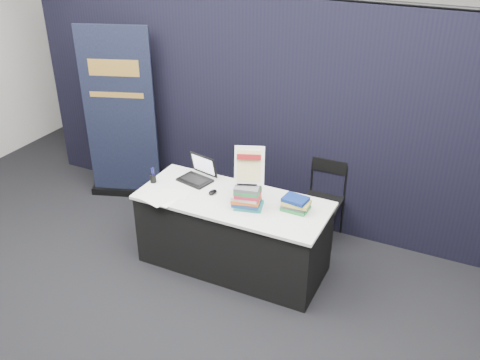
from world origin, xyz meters
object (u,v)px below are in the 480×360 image
at_px(info_sign, 249,166).
at_px(book_stack_tall, 248,196).
at_px(display_table, 233,233).
at_px(pullup_banner, 121,126).
at_px(book_stack_short, 295,203).
at_px(stacking_chair, 323,197).
at_px(laptop, 197,174).

bearing_deg(info_sign, book_stack_tall, -111.36).
bearing_deg(display_table, pullup_banner, 158.68).
bearing_deg(book_stack_short, info_sign, -164.78).
bearing_deg(book_stack_short, stacking_chair, 87.88).
relative_size(info_sign, pullup_banner, 0.18).
bearing_deg(display_table, stacking_chair, 54.74).
bearing_deg(stacking_chair, book_stack_tall, -115.47).
xyz_separation_m(display_table, stacking_chair, (0.61, 0.87, 0.09)).
relative_size(laptop, book_stack_tall, 1.31).
xyz_separation_m(display_table, pullup_banner, (-1.78, 0.69, 0.53)).
bearing_deg(book_stack_short, laptop, 173.84).
height_order(book_stack_tall, book_stack_short, book_stack_tall).
distance_m(book_stack_tall, pullup_banner, 2.10).
bearing_deg(info_sign, book_stack_short, -6.14).
xyz_separation_m(book_stack_tall, book_stack_short, (0.41, 0.14, -0.05)).
bearing_deg(display_table, info_sign, -9.35).
xyz_separation_m(book_stack_short, stacking_chair, (0.03, 0.79, -0.34)).
height_order(display_table, book_stack_tall, book_stack_tall).
bearing_deg(book_stack_tall, pullup_banner, 158.94).
relative_size(display_table, stacking_chair, 2.13).
height_order(display_table, info_sign, info_sign).
distance_m(book_stack_short, stacking_chair, 0.86).
bearing_deg(display_table, laptop, 158.22).
distance_m(display_table, laptop, 0.68).
distance_m(book_stack_tall, info_sign, 0.29).
distance_m(display_table, info_sign, 0.79).
bearing_deg(book_stack_tall, stacking_chair, 64.96).
xyz_separation_m(info_sign, pullup_banner, (-1.96, 0.72, -0.24)).
relative_size(pullup_banner, stacking_chair, 2.42).
relative_size(book_stack_tall, stacking_chair, 0.32).
bearing_deg(laptop, book_stack_short, 6.53).
bearing_deg(pullup_banner, display_table, -41.01).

